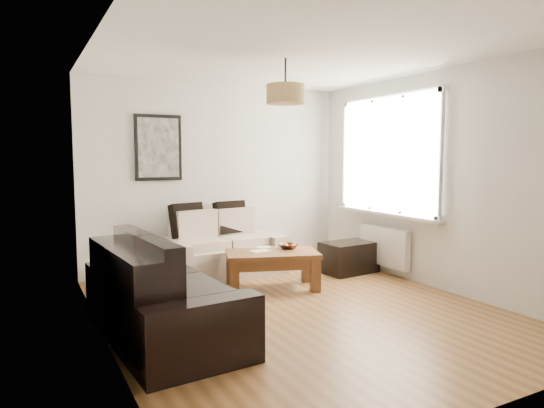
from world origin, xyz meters
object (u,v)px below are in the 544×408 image
ottoman (349,257)px  coffee_table (272,270)px  loveseat_cream (221,245)px  sofa_leather (163,290)px

ottoman → coffee_table: bearing=-170.0°
coffee_table → ottoman: bearing=10.0°
loveseat_cream → sofa_leather: 2.25m
ottoman → loveseat_cream: bearing=156.7°
loveseat_cream → ottoman: loveseat_cream is taller
loveseat_cream → coffee_table: 0.98m
loveseat_cream → sofa_leather: bearing=-129.2°
loveseat_cream → coffee_table: loveseat_cream is taller
sofa_leather → ottoman: size_ratio=2.60×
loveseat_cream → coffee_table: bearing=-77.1°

